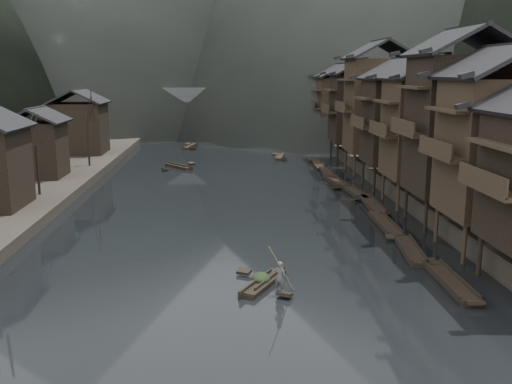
{
  "coord_description": "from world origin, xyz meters",
  "views": [
    {
      "loc": [
        -0.83,
        -37.07,
        12.0
      ],
      "look_at": [
        1.64,
        7.54,
        2.5
      ],
      "focal_mm": 40.0,
      "sensor_mm": 36.0,
      "label": 1
    }
  ],
  "objects": [
    {
      "name": "cargo_heap",
      "position": [
        1.16,
        -6.27,
        0.75
      ],
      "size": [
        1.05,
        1.37,
        0.63
      ],
      "primitive_type": "ellipsoid",
      "color": "black",
      "rests_on": "hero_sampan"
    },
    {
      "name": "left_houses",
      "position": [
        -20.5,
        20.12,
        5.66
      ],
      "size": [
        8.1,
        53.2,
        8.73
      ],
      "color": "black",
      "rests_on": "left_bank"
    },
    {
      "name": "bamboo_pole",
      "position": [
        2.28,
        -7.91,
        4.0
      ],
      "size": [
        1.84,
        2.21,
        3.63
      ],
      "primitive_type": "cylinder",
      "rotation": [
        0.66,
        0.0,
        -0.69
      ],
      "color": "#8C7A51",
      "rests_on": "boatman"
    },
    {
      "name": "stilt_houses",
      "position": [
        17.28,
        19.4,
        8.8
      ],
      "size": [
        9.0,
        67.6,
        15.79
      ],
      "color": "black",
      "rests_on": "ground"
    },
    {
      "name": "water",
      "position": [
        0.0,
        0.0,
        0.0
      ],
      "size": [
        300.0,
        300.0,
        0.0
      ],
      "primitive_type": "plane",
      "color": "black",
      "rests_on": "ground"
    },
    {
      "name": "midriver_boats",
      "position": [
        -2.33,
        44.33,
        0.2
      ],
      "size": [
        16.53,
        25.39,
        0.45
      ],
      "color": "black",
      "rests_on": "water"
    },
    {
      "name": "moored_sampans",
      "position": [
        11.69,
        14.45,
        0.2
      ],
      "size": [
        2.92,
        49.55,
        0.47
      ],
      "color": "black",
      "rests_on": "water"
    },
    {
      "name": "right_bank",
      "position": [
        35.0,
        40.0,
        0.9
      ],
      "size": [
        40.0,
        200.0,
        1.8
      ],
      "primitive_type": "cube",
      "color": "#2D2823",
      "rests_on": "ground"
    },
    {
      "name": "stone_bridge",
      "position": [
        -0.0,
        72.0,
        5.11
      ],
      "size": [
        40.0,
        6.0,
        9.0
      ],
      "color": "#4C4C4F",
      "rests_on": "ground"
    },
    {
      "name": "bare_trees",
      "position": [
        -17.0,
        8.81,
        6.72
      ],
      "size": [
        3.95,
        43.3,
        7.9
      ],
      "color": "black",
      "rests_on": "left_bank"
    },
    {
      "name": "boatman",
      "position": [
        2.08,
        -7.91,
        1.31
      ],
      "size": [
        0.76,
        0.7,
        1.75
      ],
      "primitive_type": "imported",
      "rotation": [
        0.0,
        0.0,
        2.57
      ],
      "color": "#555558",
      "rests_on": "hero_sampan"
    },
    {
      "name": "hero_sampan",
      "position": [
        1.27,
        -6.46,
        0.2
      ],
      "size": [
        3.03,
        4.54,
        0.43
      ],
      "color": "black",
      "rests_on": "water"
    }
  ]
}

